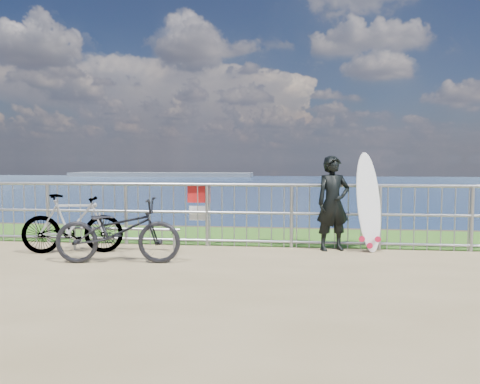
# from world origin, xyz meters

# --- Properties ---
(grass_strip) EXTENTS (120.00, 120.00, 0.00)m
(grass_strip) POSITION_xyz_m (0.00, 2.70, 0.01)
(grass_strip) COLOR #30681C
(grass_strip) RESTS_ON ground
(seascape) EXTENTS (260.00, 260.00, 5.00)m
(seascape) POSITION_xyz_m (-43.75, 147.49, -4.03)
(seascape) COLOR brown
(seascape) RESTS_ON ground
(railing) EXTENTS (10.06, 0.10, 1.13)m
(railing) POSITION_xyz_m (0.01, 1.60, 0.58)
(railing) COLOR gray
(railing) RESTS_ON ground
(surfer) EXTENTS (0.68, 0.56, 1.61)m
(surfer) POSITION_xyz_m (1.70, 1.45, 0.80)
(surfer) COLOR black
(surfer) RESTS_ON ground
(surfboard) EXTENTS (0.55, 0.53, 1.68)m
(surfboard) POSITION_xyz_m (2.29, 1.44, 0.77)
(surfboard) COLOR silver
(surfboard) RESTS_ON ground
(bicycle_near) EXTENTS (1.92, 0.87, 0.98)m
(bicycle_near) POSITION_xyz_m (-1.56, 0.08, 0.49)
(bicycle_near) COLOR black
(bicycle_near) RESTS_ON ground
(bicycle_far) EXTENTS (1.69, 0.80, 0.98)m
(bicycle_far) POSITION_xyz_m (-2.58, 0.69, 0.49)
(bicycle_far) COLOR black
(bicycle_far) RESTS_ON ground
(bike_rack) EXTENTS (1.95, 0.05, 0.40)m
(bike_rack) POSITION_xyz_m (-1.81, 0.97, 0.33)
(bike_rack) COLOR gray
(bike_rack) RESTS_ON ground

